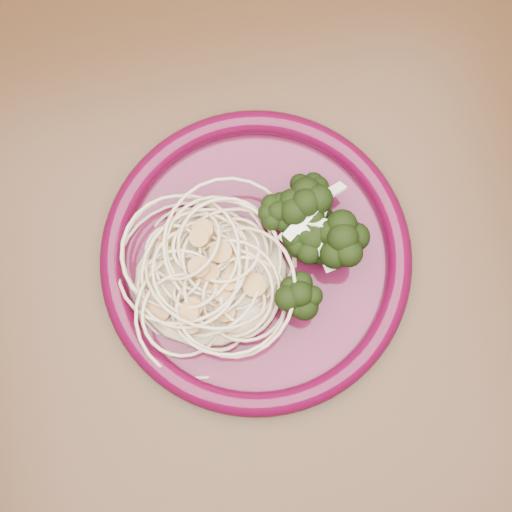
{
  "coord_description": "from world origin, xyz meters",
  "views": [
    {
      "loc": [
        0.04,
        -0.2,
        1.38
      ],
      "look_at": [
        0.06,
        -0.08,
        0.77
      ],
      "focal_mm": 50.0,
      "sensor_mm": 36.0,
      "label": 1
    }
  ],
  "objects": [
    {
      "name": "spaghetti_pile",
      "position": [
        0.02,
        -0.09,
        0.77
      ],
      "size": [
        0.16,
        0.15,
        0.03
      ],
      "primitive_type": "ellipsoid",
      "rotation": [
        0.0,
        0.0,
        0.25
      ],
      "color": "beige",
      "rests_on": "dinner_plate"
    },
    {
      "name": "dining_table",
      "position": [
        0.0,
        0.0,
        0.65
      ],
      "size": [
        1.2,
        0.8,
        0.75
      ],
      "color": "#472814",
      "rests_on": "ground"
    },
    {
      "name": "scallop_cluster",
      "position": [
        0.02,
        -0.09,
        0.81
      ],
      "size": [
        0.14,
        0.14,
        0.04
      ],
      "primitive_type": null,
      "rotation": [
        0.0,
        0.0,
        0.25
      ],
      "color": "#C28A46",
      "rests_on": "spaghetti_pile"
    },
    {
      "name": "onion_garnish",
      "position": [
        0.11,
        -0.06,
        0.81
      ],
      "size": [
        0.08,
        0.1,
        0.05
      ],
      "primitive_type": null,
      "rotation": [
        0.0,
        0.0,
        0.25
      ],
      "color": "white",
      "rests_on": "broccoli_pile"
    },
    {
      "name": "dinner_plate",
      "position": [
        0.06,
        -0.08,
        0.76
      ],
      "size": [
        0.34,
        0.34,
        0.02
      ],
      "rotation": [
        0.0,
        0.0,
        0.25
      ],
      "color": "#500F29",
      "rests_on": "dining_table"
    },
    {
      "name": "broccoli_pile",
      "position": [
        0.11,
        -0.06,
        0.78
      ],
      "size": [
        0.12,
        0.16,
        0.05
      ],
      "primitive_type": "ellipsoid",
      "rotation": [
        0.0,
        0.0,
        0.25
      ],
      "color": "black",
      "rests_on": "dinner_plate"
    }
  ]
}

